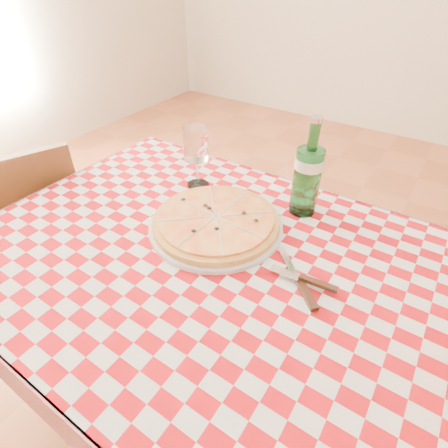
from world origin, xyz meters
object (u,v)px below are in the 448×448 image
object	(u,v)px
chair_far	(35,232)
pizza_plate	(216,220)
dining_table	(218,285)
water_bottle	(309,168)
wine_glass	(197,158)

from	to	relation	value
chair_far	pizza_plate	distance (m)	0.84
dining_table	chair_far	xyz separation A→B (m)	(-0.85, -0.04, -0.17)
dining_table	pizza_plate	distance (m)	0.17
chair_far	pizza_plate	bearing A→B (deg)	-148.72
chair_far	water_bottle	size ratio (longest dim) A/B	3.01
pizza_plate	chair_far	bearing A→B (deg)	-169.61
dining_table	chair_far	size ratio (longest dim) A/B	1.41
dining_table	water_bottle	bearing A→B (deg)	73.46
chair_far	dining_table	bearing A→B (deg)	-156.24
dining_table	wine_glass	xyz separation A→B (m)	(-0.25, 0.25, 0.20)
pizza_plate	wine_glass	world-z (taller)	wine_glass
dining_table	wine_glass	bearing A→B (deg)	134.81
dining_table	water_bottle	world-z (taller)	water_bottle
chair_far	water_bottle	distance (m)	1.09
water_bottle	wine_glass	bearing A→B (deg)	-170.97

